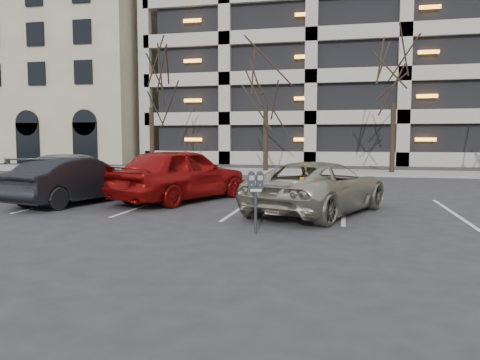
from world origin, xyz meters
TOP-DOWN VIEW (x-y plane):
  - ground at (0.00, 0.00)m, footprint 140.00×140.00m
  - sidewalk at (0.00, 16.00)m, footprint 80.00×4.00m
  - stall_lines at (-1.40, 2.30)m, footprint 16.90×5.20m
  - parking_garage at (12.00, 33.84)m, footprint 52.00×20.00m
  - office_building at (-28.00, 29.92)m, footprint 26.00×16.20m
  - tree_a at (-10.00, 16.00)m, footprint 3.75×3.75m
  - tree_b at (-3.00, 16.00)m, footprint 3.69×3.69m
  - tree_c at (4.00, 16.00)m, footprint 3.76×3.76m
  - parking_meter at (-0.35, -1.49)m, footprint 0.34×0.20m
  - suv_silver at (0.78, 1.55)m, footprint 3.94×5.33m
  - car_red at (-3.54, 3.03)m, footprint 3.70×5.28m
  - car_dark at (-6.43, 1.85)m, footprint 2.49×4.47m
  - car_silver at (-7.48, 3.37)m, footprint 2.49×5.12m

SIDE VIEW (x-z plane):
  - ground at x=0.00m, z-range 0.00..0.00m
  - stall_lines at x=-1.40m, z-range 0.00..0.01m
  - sidewalk at x=0.00m, z-range 0.00..0.12m
  - suv_silver at x=0.78m, z-range 0.00..1.35m
  - car_dark at x=-6.43m, z-range 0.00..1.40m
  - car_silver at x=-7.48m, z-range 0.00..1.43m
  - car_red at x=-3.54m, z-range 0.00..1.67m
  - parking_meter at x=-0.35m, z-range 0.33..1.58m
  - tree_b at x=-3.00m, z-range 1.87..10.26m
  - tree_a at x=-10.00m, z-range 1.90..10.42m
  - tree_c at x=4.00m, z-range 1.90..10.45m
  - office_building at x=-28.00m, z-range -0.01..14.99m
  - parking_garage at x=12.00m, z-range -0.24..18.76m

